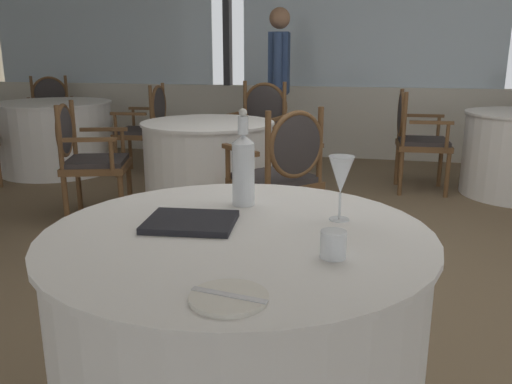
% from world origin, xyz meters
% --- Properties ---
extents(ground_plane, '(14.12, 14.12, 0.00)m').
position_xyz_m(ground_plane, '(0.00, 0.00, 0.00)').
color(ground_plane, '#756047').
extents(window_wall_far, '(10.86, 0.14, 2.97)m').
position_xyz_m(window_wall_far, '(0.00, 3.50, 1.18)').
color(window_wall_far, silver).
rests_on(window_wall_far, ground_plane).
extents(foreground_table, '(1.16, 1.16, 0.74)m').
position_xyz_m(foreground_table, '(-0.26, -1.51, 0.37)').
color(foreground_table, white).
rests_on(foreground_table, ground_plane).
extents(side_plate, '(0.17, 0.17, 0.01)m').
position_xyz_m(side_plate, '(-0.17, -1.94, 0.75)').
color(side_plate, silver).
rests_on(side_plate, foreground_table).
extents(butter_knife, '(0.18, 0.05, 0.00)m').
position_xyz_m(butter_knife, '(-0.17, -1.94, 0.75)').
color(butter_knife, silver).
rests_on(butter_knife, foreground_table).
extents(water_bottle, '(0.08, 0.08, 0.33)m').
position_xyz_m(water_bottle, '(-0.31, -1.23, 0.88)').
color(water_bottle, white).
rests_on(water_bottle, foreground_table).
extents(wine_glass, '(0.08, 0.08, 0.21)m').
position_xyz_m(wine_glass, '(0.02, -1.33, 0.89)').
color(wine_glass, white).
rests_on(wine_glass, foreground_table).
extents(water_tumbler, '(0.07, 0.07, 0.07)m').
position_xyz_m(water_tumbler, '(0.03, -1.65, 0.78)').
color(water_tumbler, white).
rests_on(water_tumbler, foreground_table).
extents(menu_book, '(0.29, 0.24, 0.02)m').
position_xyz_m(menu_book, '(-0.42, -1.49, 0.75)').
color(menu_book, black).
rests_on(menu_book, foreground_table).
extents(background_table_0, '(1.01, 1.01, 0.74)m').
position_xyz_m(background_table_0, '(-1.12, 0.84, 0.37)').
color(background_table_0, white).
rests_on(background_table_0, ground_plane).
extents(dining_chair_0_0, '(0.60, 0.55, 0.99)m').
position_xyz_m(dining_chair_0_0, '(-0.92, 1.76, 0.58)').
color(dining_chair_0_0, brown).
rests_on(dining_chair_0_0, ground_plane).
extents(dining_chair_0_1, '(0.58, 0.62, 0.90)m').
position_xyz_m(dining_chair_0_1, '(-2.00, 0.56, 0.52)').
color(dining_chair_0_1, brown).
rests_on(dining_chair_0_1, ground_plane).
extents(dining_chair_0_2, '(0.66, 0.66, 0.93)m').
position_xyz_m(dining_chair_0_2, '(-0.43, 0.22, 0.55)').
color(dining_chair_0_2, brown).
rests_on(dining_chair_0_2, ground_plane).
extents(background_table_2, '(1.21, 1.21, 0.74)m').
position_xyz_m(background_table_2, '(-3.22, 2.02, 0.37)').
color(background_table_2, white).
rests_on(background_table_2, ground_plane).
extents(dining_chair_2_0, '(0.66, 0.64, 0.97)m').
position_xyz_m(dining_chair_2_0, '(-3.81, 2.87, 0.57)').
color(dining_chair_2_0, brown).
rests_on(dining_chair_2_0, ground_plane).
extents(dining_chair_2_2, '(0.51, 0.57, 0.94)m').
position_xyz_m(dining_chair_2_2, '(-2.19, 2.11, 0.54)').
color(dining_chair_2_2, brown).
rests_on(dining_chair_2_2, ground_plane).
extents(dining_chair_3_2, '(0.49, 0.55, 0.92)m').
position_xyz_m(dining_chair_3_2, '(0.47, 2.02, 0.54)').
color(dining_chair_3_2, brown).
rests_on(dining_chair_3_2, ground_plane).
extents(diner_person_0, '(0.23, 0.53, 1.69)m').
position_xyz_m(diner_person_0, '(-0.90, 2.59, 0.97)').
color(diner_person_0, '#334770').
rests_on(diner_person_0, ground_plane).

